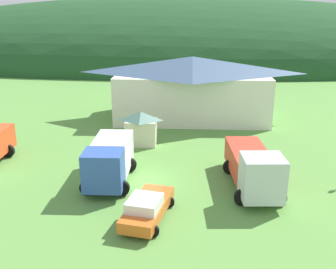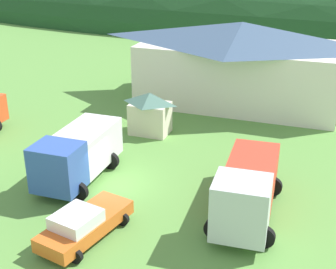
# 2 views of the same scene
# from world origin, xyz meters

# --- Properties ---
(ground_plane) EXTENTS (200.00, 200.00, 0.00)m
(ground_plane) POSITION_xyz_m (0.00, 0.00, 0.00)
(ground_plane) COLOR #5B9342
(forested_hill_backdrop) EXTENTS (159.00, 60.00, 28.68)m
(forested_hill_backdrop) POSITION_xyz_m (0.00, 69.76, 0.00)
(forested_hill_backdrop) COLOR #1E4723
(forested_hill_backdrop) RESTS_ON ground
(depot_building) EXTENTS (17.84, 9.47, 6.96)m
(depot_building) POSITION_xyz_m (3.54, 17.54, 3.59)
(depot_building) COLOR white
(depot_building) RESTS_ON ground
(play_shed_cream) EXTENTS (2.99, 2.22, 3.12)m
(play_shed_cream) POSITION_xyz_m (-1.12, 8.30, 1.61)
(play_shed_cream) COLOR beige
(play_shed_cream) RESTS_ON ground
(box_truck_blue) EXTENTS (3.46, 6.80, 3.15)m
(box_truck_blue) POSITION_xyz_m (-2.42, 0.06, 1.76)
(box_truck_blue) COLOR #3356AD
(box_truck_blue) RESTS_ON ground
(tow_truck_silver) EXTENTS (3.69, 8.36, 3.33)m
(tow_truck_silver) POSITION_xyz_m (7.72, -0.51, 1.65)
(tow_truck_silver) COLOR silver
(tow_truck_silver) RESTS_ON ground
(service_pickup_orange) EXTENTS (3.09, 5.43, 1.66)m
(service_pickup_orange) POSITION_xyz_m (0.81, -5.09, 0.83)
(service_pickup_orange) COLOR orange
(service_pickup_orange) RESTS_ON ground
(traffic_cone_near_pickup) EXTENTS (0.36, 0.36, 0.54)m
(traffic_cone_near_pickup) POSITION_xyz_m (-2.71, 4.90, 0.00)
(traffic_cone_near_pickup) COLOR orange
(traffic_cone_near_pickup) RESTS_ON ground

